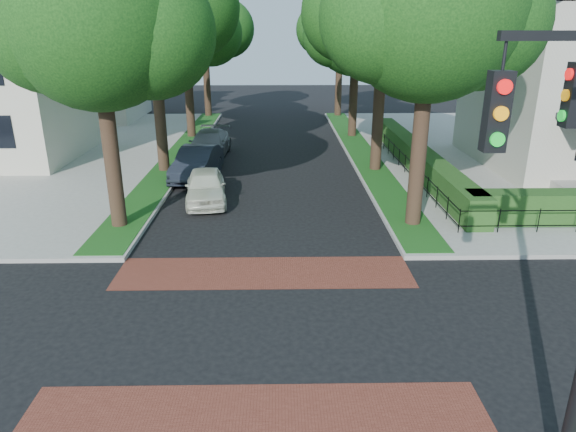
% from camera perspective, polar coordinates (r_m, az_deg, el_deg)
% --- Properties ---
extents(ground, '(120.00, 120.00, 0.00)m').
position_cam_1_polar(ground, '(13.07, -3.02, -12.51)').
color(ground, black).
rests_on(ground, ground).
extents(crosswalk_far, '(9.00, 2.20, 0.01)m').
position_cam_1_polar(crosswalk_far, '(15.86, -2.65, -6.27)').
color(crosswalk_far, maroon).
rests_on(crosswalk_far, ground).
extents(crosswalk_near, '(9.00, 2.20, 0.01)m').
position_cam_1_polar(crosswalk_near, '(10.51, -3.61, -21.91)').
color(crosswalk_near, maroon).
rests_on(crosswalk_near, ground).
extents(grass_strip_ne, '(1.60, 29.80, 0.02)m').
position_cam_1_polar(grass_strip_ne, '(31.27, 8.13, 7.13)').
color(grass_strip_ne, '#143F12').
rests_on(grass_strip_ne, sidewalk_ne).
extents(grass_strip_nw, '(1.60, 29.80, 0.02)m').
position_cam_1_polar(grass_strip_nw, '(31.44, -11.86, 6.97)').
color(grass_strip_nw, '#143F12').
rests_on(grass_strip_nw, sidewalk_nw).
extents(tree_right_near, '(7.75, 6.67, 10.66)m').
position_cam_1_polar(tree_right_near, '(18.97, 15.76, 21.15)').
color(tree_right_near, black).
rests_on(tree_right_near, sidewalk_ne).
extents(tree_right_mid, '(8.25, 7.09, 11.22)m').
position_cam_1_polar(tree_right_mid, '(26.78, 10.81, 21.75)').
color(tree_right_mid, black).
rests_on(tree_right_mid, sidewalk_ne).
extents(tree_right_far, '(7.25, 6.23, 9.74)m').
position_cam_1_polar(tree_right_far, '(35.61, 7.70, 19.65)').
color(tree_right_far, black).
rests_on(tree_right_far, sidewalk_ne).
extents(tree_right_back, '(7.50, 6.45, 10.20)m').
position_cam_1_polar(tree_right_back, '(44.54, 5.95, 20.22)').
color(tree_right_back, black).
rests_on(tree_right_back, sidewalk_ne).
extents(tree_left_near, '(7.50, 6.45, 10.20)m').
position_cam_1_polar(tree_left_near, '(19.17, -20.08, 19.62)').
color(tree_left_near, black).
rests_on(tree_left_near, sidewalk_nw).
extents(tree_left_mid, '(8.00, 6.88, 11.48)m').
position_cam_1_polar(tree_left_mid, '(26.94, -14.72, 22.22)').
color(tree_left_mid, black).
rests_on(tree_left_mid, sidewalk_nw).
extents(tree_left_far, '(7.00, 6.02, 9.86)m').
position_cam_1_polar(tree_left_far, '(35.72, -11.17, 19.81)').
color(tree_left_far, black).
rests_on(tree_left_far, sidewalk_nw).
extents(tree_left_back, '(7.75, 6.66, 10.44)m').
position_cam_1_polar(tree_left_back, '(44.64, -9.15, 20.27)').
color(tree_left_back, black).
rests_on(tree_left_back, sidewalk_nw).
extents(hedge_main_road, '(1.00, 18.00, 1.20)m').
position_cam_1_polar(hedge_main_road, '(27.72, 14.20, 6.31)').
color(hedge_main_road, '#204518').
rests_on(hedge_main_road, sidewalk_ne).
extents(fence_main_road, '(0.06, 18.00, 0.90)m').
position_cam_1_polar(fence_main_road, '(27.55, 12.56, 6.05)').
color(fence_main_road, black).
rests_on(fence_main_road, sidewalk_ne).
extents(house_left_far, '(10.00, 9.00, 10.14)m').
position_cam_1_polar(house_left_far, '(45.92, -22.29, 16.12)').
color(house_left_far, beige).
rests_on(house_left_far, sidewalk_nw).
extents(parked_car_front, '(2.20, 4.34, 1.42)m').
position_cam_1_polar(parked_car_front, '(22.29, -9.14, 3.29)').
color(parked_car_front, white).
rests_on(parked_car_front, ground).
extents(parked_car_middle, '(2.22, 4.94, 1.57)m').
position_cam_1_polar(parked_car_middle, '(26.01, -10.06, 5.82)').
color(parked_car_middle, black).
rests_on(parked_car_middle, ground).
extents(parked_car_rear, '(2.39, 5.31, 1.51)m').
position_cam_1_polar(parked_car_rear, '(30.43, -8.78, 7.89)').
color(parked_car_rear, slate).
rests_on(parked_car_rear, ground).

